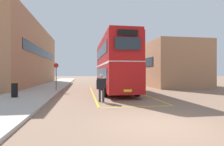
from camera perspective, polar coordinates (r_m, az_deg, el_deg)
ground_plane at (r=20.28m, az=-2.13°, el=-4.86°), size 135.60×135.60×0.00m
sidewalk_left at (r=22.87m, az=-19.33°, el=-4.12°), size 4.00×57.60×0.14m
brick_building_left at (r=28.10m, az=-26.07°, el=4.97°), size 5.08×22.78×8.28m
depot_building_right at (r=28.51m, az=14.02°, el=2.16°), size 6.55×16.95×5.55m
double_decker_bus at (r=16.60m, az=0.63°, el=2.71°), size 2.79×10.61×4.75m
single_deck_bus at (r=35.71m, az=0.11°, el=-0.06°), size 3.38×9.03×3.02m
pedestrian_boarding at (r=10.96m, az=-3.31°, el=-4.10°), size 0.56×0.25×1.67m
litter_bin at (r=13.64m, az=-28.31°, el=-4.66°), size 0.43×0.43×0.98m
bus_stop_sign at (r=17.85m, az=-17.15°, el=-0.20°), size 0.44×0.13×2.52m
bay_marking_yellow at (r=14.78m, az=1.90°, el=-6.72°), size 4.18×12.60×0.01m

